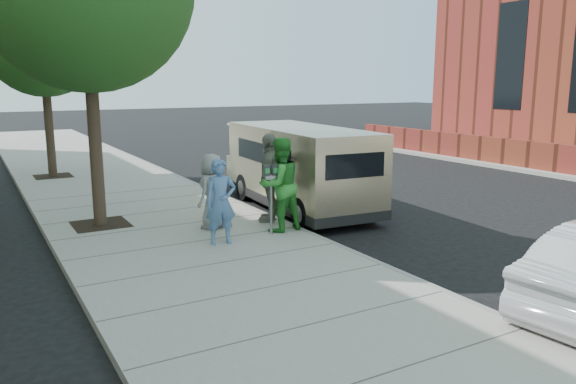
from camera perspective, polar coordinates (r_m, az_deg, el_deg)
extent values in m
plane|color=black|center=(11.93, -5.14, -5.10)|extent=(120.00, 120.00, 0.00)
cube|color=gray|center=(11.54, -9.67, -5.39)|extent=(5.00, 60.00, 0.15)
cube|color=gray|center=(12.55, 0.84, -3.88)|extent=(0.12, 60.00, 0.16)
cube|color=maroon|center=(22.24, 25.73, 3.13)|extent=(0.30, 22.00, 1.00)
cube|color=black|center=(13.43, -18.50, -3.11)|extent=(1.20, 1.20, 0.01)
cylinder|color=#38281E|center=(13.10, -19.03, 5.30)|extent=(0.28, 0.28, 3.96)
cube|color=black|center=(20.81, -22.75, 1.50)|extent=(1.20, 1.20, 0.01)
cylinder|color=#38281E|center=(20.61, -23.12, 6.32)|extent=(0.28, 0.28, 3.52)
sphere|color=#27551C|center=(20.61, -23.73, 14.10)|extent=(3.80, 3.80, 3.80)
sphere|color=#27551C|center=(20.33, -21.97, 15.70)|extent=(2.85, 2.85, 2.85)
sphere|color=#27551C|center=(21.07, -25.34, 14.71)|extent=(2.66, 2.66, 2.66)
cylinder|color=gray|center=(11.83, -1.72, -1.50)|extent=(0.06, 0.06, 1.18)
cube|color=gray|center=(11.71, -1.74, 1.51)|extent=(0.24, 0.11, 0.08)
cube|color=#2D2D30|center=(11.66, -2.17, 2.20)|extent=(0.15, 0.13, 0.23)
cube|color=#2D2D30|center=(11.71, -1.32, 2.25)|extent=(0.15, 0.13, 0.23)
cube|color=beige|center=(14.65, 1.24, 2.75)|extent=(2.37, 5.47, 1.97)
cube|color=beige|center=(17.34, -3.12, 2.42)|extent=(1.85, 0.68, 0.84)
cube|color=black|center=(12.29, 6.89, 2.66)|extent=(1.48, 0.13, 0.54)
cylinder|color=black|center=(16.02, -4.39, 0.50)|extent=(0.31, 0.77, 0.75)
cylinder|color=black|center=(16.72, 1.17, 0.97)|extent=(0.31, 0.77, 0.75)
cylinder|color=black|center=(12.78, 1.52, -2.22)|extent=(0.31, 0.77, 0.75)
cylinder|color=black|center=(13.64, 8.04, -1.47)|extent=(0.31, 0.77, 0.75)
imported|color=#537CB2|center=(11.14, -6.85, -1.00)|extent=(0.68, 0.50, 1.70)
imported|color=green|center=(12.00, -0.84, 0.74)|extent=(1.06, 0.87, 2.02)
imported|color=gray|center=(12.38, -7.68, 0.08)|extent=(0.96, 0.89, 1.65)
imported|color=gray|center=(12.88, -1.86, 1.47)|extent=(1.11, 1.25, 2.03)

